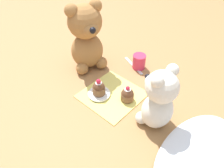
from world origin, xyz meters
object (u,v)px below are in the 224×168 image
teddy_bear_cream (159,99)px  saucer_plate (99,94)px  juice_glass (139,62)px  teaspoon (133,65)px  cupcake_near_cream_bear (127,95)px  cupcake_near_tan_bear (99,88)px  teddy_bear_tan (86,37)px

teddy_bear_cream → saucer_plate: (0.04, -0.22, -0.10)m
juice_glass → teaspoon: bearing=-75.8°
cupcake_near_cream_bear → cupcake_near_tan_bear: (0.05, -0.09, 0.01)m
saucer_plate → teaspoon: (-0.23, -0.02, -0.01)m
teddy_bear_tan → teaspoon: 0.24m
teddy_bear_tan → teaspoon: (-0.13, 0.14, -0.14)m
teaspoon → teddy_bear_tan: bearing=-117.5°
teddy_bear_tan → cupcake_near_tan_bear: 0.22m
teddy_bear_cream → cupcake_near_cream_bear: size_ratio=3.54×
teddy_bear_tan → cupcake_near_tan_bear: (0.10, 0.16, -0.10)m
juice_glass → teddy_bear_tan: bearing=-51.2°
cupcake_near_cream_bear → juice_glass: 0.20m
teddy_bear_cream → saucer_plate: teddy_bear_cream is taller
juice_glass → teaspoon: (0.01, -0.02, -0.03)m
teddy_bear_cream → teddy_bear_tan: teddy_bear_tan is taller
saucer_plate → cupcake_near_tan_bear: size_ratio=1.24×
cupcake_near_cream_bear → cupcake_near_tan_bear: bearing=-61.4°
teddy_bear_tan → saucer_plate: teddy_bear_tan is taller
cupcake_near_tan_bear → teddy_bear_tan: bearing=-121.8°
teddy_bear_cream → teddy_bear_tan: (-0.06, -0.38, 0.04)m
saucer_plate → cupcake_near_tan_bear: (0.00, 0.00, 0.03)m
cupcake_near_tan_bear → juice_glass: size_ratio=1.08×
teddy_bear_tan → cupcake_near_cream_bear: (0.05, 0.25, -0.11)m
teddy_bear_tan → cupcake_near_tan_bear: bearing=-100.9°
cupcake_near_cream_bear → teddy_bear_tan: bearing=-101.1°
teddy_bear_cream → cupcake_near_cream_bear: teddy_bear_cream is taller
cupcake_near_cream_bear → juice_glass: (-0.18, -0.09, 0.00)m
teaspoon → cupcake_near_tan_bear: bearing=-64.8°
teddy_bear_cream → teddy_bear_tan: size_ratio=0.77×
saucer_plate → teaspoon: 0.23m
saucer_plate → cupcake_near_tan_bear: cupcake_near_tan_bear is taller
teddy_bear_cream → juice_glass: 0.30m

